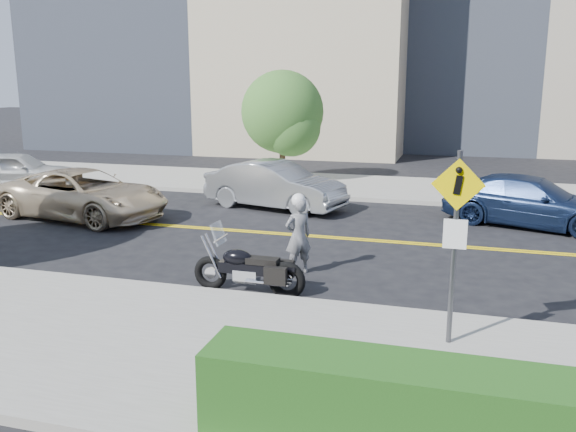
{
  "coord_description": "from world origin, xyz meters",
  "views": [
    {
      "loc": [
        4.24,
        -15.5,
        4.18
      ],
      "look_at": [
        0.6,
        -2.89,
        1.2
      ],
      "focal_mm": 38.0,
      "sensor_mm": 36.0,
      "label": 1
    }
  ],
  "objects_px": {
    "parked_car_white": "(17,171)",
    "parked_car_silver": "(275,185)",
    "suv": "(84,194)",
    "motorcyclist": "(298,234)",
    "pedestrian_sign": "(455,230)",
    "motorcycle": "(249,259)",
    "parked_car_blue": "(530,201)"
  },
  "relations": [
    {
      "from": "pedestrian_sign",
      "to": "motorcycle",
      "type": "distance_m",
      "value": 4.46
    },
    {
      "from": "motorcycle",
      "to": "parked_car_blue",
      "type": "distance_m",
      "value": 9.55
    },
    {
      "from": "parked_car_silver",
      "to": "parked_car_blue",
      "type": "height_order",
      "value": "parked_car_silver"
    },
    {
      "from": "pedestrian_sign",
      "to": "parked_car_white",
      "type": "bearing_deg",
      "value": 148.4
    },
    {
      "from": "motorcyclist",
      "to": "parked_car_white",
      "type": "distance_m",
      "value": 14.63
    },
    {
      "from": "motorcyclist",
      "to": "parked_car_blue",
      "type": "bearing_deg",
      "value": -172.07
    },
    {
      "from": "motorcycle",
      "to": "parked_car_blue",
      "type": "xyz_separation_m",
      "value": [
        5.89,
        7.51,
        0.02
      ]
    },
    {
      "from": "motorcyclist",
      "to": "motorcycle",
      "type": "xyz_separation_m",
      "value": [
        -0.63,
        -1.42,
        -0.2
      ]
    },
    {
      "from": "suv",
      "to": "parked_car_white",
      "type": "distance_m",
      "value": 6.32
    },
    {
      "from": "motorcyclist",
      "to": "suv",
      "type": "distance_m",
      "value": 8.37
    },
    {
      "from": "motorcyclist",
      "to": "suv",
      "type": "relative_size",
      "value": 0.33
    },
    {
      "from": "motorcyclist",
      "to": "motorcycle",
      "type": "relative_size",
      "value": 0.79
    },
    {
      "from": "motorcycle",
      "to": "suv",
      "type": "height_order",
      "value": "suv"
    },
    {
      "from": "suv",
      "to": "motorcyclist",
      "type": "bearing_deg",
      "value": -103.96
    },
    {
      "from": "parked_car_blue",
      "to": "pedestrian_sign",
      "type": "bearing_deg",
      "value": -175.25
    },
    {
      "from": "pedestrian_sign",
      "to": "parked_car_silver",
      "type": "height_order",
      "value": "pedestrian_sign"
    },
    {
      "from": "motorcyclist",
      "to": "parked_car_blue",
      "type": "height_order",
      "value": "motorcyclist"
    },
    {
      "from": "parked_car_blue",
      "to": "suv",
      "type": "bearing_deg",
      "value": 118.77
    },
    {
      "from": "pedestrian_sign",
      "to": "motorcyclist",
      "type": "xyz_separation_m",
      "value": [
        -3.28,
        3.13,
        -1.07
      ]
    },
    {
      "from": "motorcycle",
      "to": "parked_car_white",
      "type": "xyz_separation_m",
      "value": [
        -12.3,
        8.26,
        0.05
      ]
    },
    {
      "from": "parked_car_white",
      "to": "parked_car_silver",
      "type": "height_order",
      "value": "parked_car_silver"
    },
    {
      "from": "motorcyclist",
      "to": "suv",
      "type": "xyz_separation_m",
      "value": [
        -7.65,
        3.38,
        -0.15
      ]
    },
    {
      "from": "pedestrian_sign",
      "to": "parked_car_blue",
      "type": "xyz_separation_m",
      "value": [
        1.98,
        9.22,
        -1.25
      ]
    },
    {
      "from": "pedestrian_sign",
      "to": "motorcycle",
      "type": "height_order",
      "value": "pedestrian_sign"
    },
    {
      "from": "parked_car_silver",
      "to": "motorcycle",
      "type": "bearing_deg",
      "value": -151.96
    },
    {
      "from": "pedestrian_sign",
      "to": "parked_car_white",
      "type": "height_order",
      "value": "pedestrian_sign"
    },
    {
      "from": "parked_car_silver",
      "to": "pedestrian_sign",
      "type": "bearing_deg",
      "value": -134.1
    },
    {
      "from": "motorcycle",
      "to": "suv",
      "type": "relative_size",
      "value": 0.42
    },
    {
      "from": "motorcycle",
      "to": "parked_car_white",
      "type": "height_order",
      "value": "parked_car_white"
    },
    {
      "from": "parked_car_white",
      "to": "parked_car_silver",
      "type": "bearing_deg",
      "value": -112.06
    },
    {
      "from": "motorcyclist",
      "to": "parked_car_blue",
      "type": "distance_m",
      "value": 8.05
    },
    {
      "from": "pedestrian_sign",
      "to": "suv",
      "type": "bearing_deg",
      "value": 149.24
    }
  ]
}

